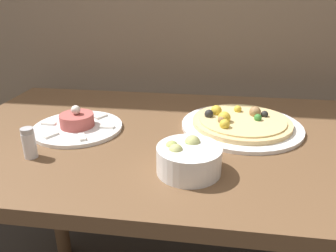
{
  "coord_description": "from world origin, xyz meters",
  "views": [
    {
      "loc": [
        0.01,
        -0.43,
        1.13
      ],
      "look_at": [
        -0.09,
        0.32,
        0.81
      ],
      "focal_mm": 35.0,
      "sensor_mm": 36.0,
      "label": 1
    }
  ],
  "objects": [
    {
      "name": "salt_shaker",
      "position": [
        -0.39,
        0.19,
        0.81
      ],
      "size": [
        0.03,
        0.03,
        0.07
      ],
      "color": "silver",
      "rests_on": "dining_table"
    },
    {
      "name": "tartare_plate",
      "position": [
        -0.35,
        0.35,
        0.79
      ],
      "size": [
        0.24,
        0.24,
        0.07
      ],
      "color": "white",
      "rests_on": "dining_table"
    },
    {
      "name": "small_bowl",
      "position": [
        -0.03,
        0.17,
        0.8
      ],
      "size": [
        0.14,
        0.14,
        0.07
      ],
      "color": "white",
      "rests_on": "dining_table"
    },
    {
      "name": "pizza_plate",
      "position": [
        0.09,
        0.43,
        0.79
      ],
      "size": [
        0.33,
        0.33,
        0.05
      ],
      "color": "white",
      "rests_on": "dining_table"
    },
    {
      "name": "dining_table",
      "position": [
        0.0,
        0.36,
        0.66
      ],
      "size": [
        1.37,
        0.72,
        0.77
      ],
      "color": "brown",
      "rests_on": "ground_plane"
    }
  ]
}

